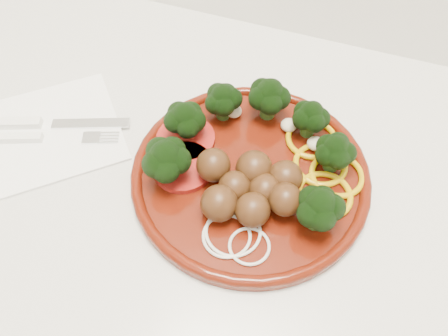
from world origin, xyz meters
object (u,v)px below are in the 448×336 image
(plate, at_px, (253,164))
(napkin, at_px, (53,131))
(knife, at_px, (37,123))
(fork, at_px, (30,138))

(plate, distance_m, napkin, 0.27)
(knife, bearing_deg, plate, -16.63)
(fork, bearing_deg, knife, 83.00)
(napkin, relative_size, knife, 0.91)
(plate, xyz_separation_m, knife, (-0.29, -0.02, -0.01))
(napkin, bearing_deg, plate, 5.42)
(napkin, xyz_separation_m, knife, (-0.02, 0.00, 0.01))
(napkin, distance_m, knife, 0.02)
(napkin, distance_m, fork, 0.03)
(plate, height_order, napkin, plate)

